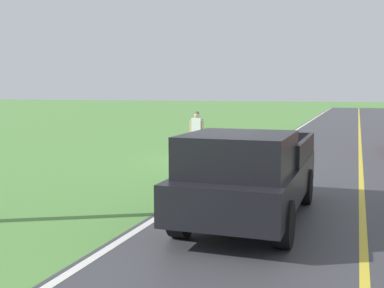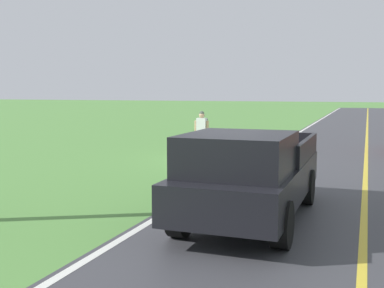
% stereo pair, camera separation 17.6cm
% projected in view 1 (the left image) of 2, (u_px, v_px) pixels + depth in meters
% --- Properties ---
extents(ground_plane, '(200.00, 200.00, 0.00)m').
position_uv_depth(ground_plane, '(222.00, 160.00, 18.00)').
color(ground_plane, '#568E42').
extents(road_surface, '(8.30, 120.00, 0.00)m').
position_uv_depth(road_surface, '(361.00, 167.00, 16.41)').
color(road_surface, '#3D3D42').
rests_on(road_surface, ground).
extents(lane_edge_line, '(0.16, 117.60, 0.00)m').
position_uv_depth(lane_edge_line, '(247.00, 161.00, 17.69)').
color(lane_edge_line, silver).
rests_on(lane_edge_line, ground).
extents(lane_centre_line, '(0.14, 117.60, 0.00)m').
position_uv_depth(lane_centre_line, '(361.00, 167.00, 16.41)').
color(lane_centre_line, gold).
rests_on(lane_centre_line, ground).
extents(hitchhiker_walking, '(0.62, 0.51, 1.75)m').
position_uv_depth(hitchhiker_walking, '(197.00, 129.00, 19.96)').
color(hitchhiker_walking, navy).
rests_on(hitchhiker_walking, ground).
extents(suitcase_carried, '(0.46, 0.21, 0.49)m').
position_uv_depth(suitcase_carried, '(187.00, 147.00, 20.11)').
color(suitcase_carried, maroon).
rests_on(suitcase_carried, ground).
extents(pickup_truck_passing, '(2.11, 5.40, 1.82)m').
position_uv_depth(pickup_truck_passing, '(249.00, 173.00, 9.47)').
color(pickup_truck_passing, black).
rests_on(pickup_truck_passing, ground).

